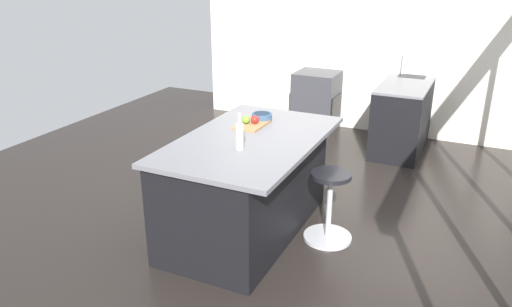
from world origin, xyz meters
The scene contains 11 objects.
ground_plane centered at (0.00, 0.00, 0.00)m, with size 8.09×8.09×0.00m, color black.
interior_partition_left centered at (-3.11, 0.00, 1.37)m, with size 0.15×4.90×2.73m.
sink_cabinet centered at (-2.77, 0.76, 0.46)m, with size 1.89×0.60×1.18m.
oven_range centered at (-2.76, -0.53, 0.43)m, with size 0.60×0.61×0.87m.
kitchen_island centered at (0.35, -0.15, 0.47)m, with size 1.86×1.13×0.93m.
stool_by_window centered at (0.18, 0.60, 0.31)m, with size 0.44×0.44×0.66m.
cutting_board centered at (0.04, -0.24, 0.94)m, with size 0.36×0.24×0.02m, color olive.
apple_red centered at (0.02, -0.22, 0.99)m, with size 0.08×0.08×0.08m, color red.
apple_green centered at (0.05, -0.29, 0.99)m, with size 0.08×0.08×0.08m, color #609E2D.
water_bottle centered at (0.64, -0.06, 1.05)m, with size 0.06×0.06×0.31m.
fruit_bowl centered at (-0.15, -0.22, 0.97)m, with size 0.19×0.19×0.07m.
Camera 1 is at (4.05, 1.70, 2.39)m, focal length 34.95 mm.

